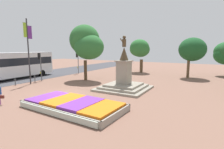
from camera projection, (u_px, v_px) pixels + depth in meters
The scene contains 12 objects.
ground_plane at pixel (59, 95), 15.26m from camera, with size 82.74×82.74×0.00m, color brown.
flower_planter at pixel (73, 105), 11.88m from camera, with size 7.16×3.67×0.57m.
statue_monument at pixel (124, 80), 17.43m from camera, with size 4.76×4.76×5.31m.
traffic_light_mid_block at pixel (40, 62), 21.79m from camera, with size 0.41×0.29×3.52m.
traffic_light_far_corner at pixel (78, 59), 28.17m from camera, with size 0.42×0.30×3.46m.
banner_pole at pixel (28, 49), 19.58m from camera, with size 0.14×1.19×7.35m.
city_bus at pixel (13, 64), 23.26m from camera, with size 2.81×11.23×3.52m.
kerb_bollard_mid_b at pixel (15, 82), 19.37m from camera, with size 0.11×0.11×0.77m.
kerb_bollard_north at pixel (35, 78), 21.48m from camera, with size 0.12×0.12×0.83m.
park_tree_far_left at pixel (192, 50), 24.04m from camera, with size 3.62×3.53×5.56m.
park_tree_far_right at pixel (140, 49), 29.52m from camera, with size 3.53×3.56×5.61m.
park_tree_street_side at pixel (86, 43), 22.09m from camera, with size 4.87×3.85×7.08m.
Camera 1 is at (11.33, -10.61, 4.06)m, focal length 28.00 mm.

